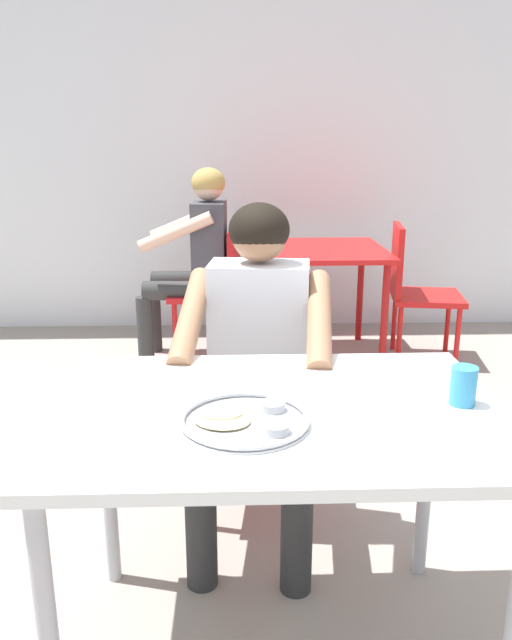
% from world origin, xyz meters
% --- Properties ---
extents(back_wall, '(12.00, 0.12, 3.40)m').
position_xyz_m(back_wall, '(0.00, 3.37, 1.70)').
color(back_wall, white).
rests_on(back_wall, ground).
extents(table_foreground, '(1.12, 0.77, 0.75)m').
position_xyz_m(table_foreground, '(-0.07, 0.10, 0.67)').
color(table_foreground, white).
rests_on(table_foreground, ground).
extents(thali_tray, '(0.30, 0.30, 0.03)m').
position_xyz_m(thali_tray, '(-0.15, 0.00, 0.76)').
color(thali_tray, '#B7BABF').
rests_on(thali_tray, table_foreground).
extents(drinking_cup, '(0.06, 0.06, 0.10)m').
position_xyz_m(drinking_cup, '(0.39, 0.09, 0.80)').
color(drinking_cup, '#338CBF').
rests_on(drinking_cup, table_foreground).
extents(chair_foreground, '(0.46, 0.44, 0.84)m').
position_xyz_m(chair_foreground, '(-0.08, 0.89, 0.50)').
color(chair_foreground, red).
rests_on(chair_foreground, ground).
extents(diner_foreground, '(0.54, 0.58, 1.18)m').
position_xyz_m(diner_foreground, '(-0.10, 0.67, 0.71)').
color(diner_foreground, '#2C2C2C').
rests_on(diner_foreground, ground).
extents(table_background_red, '(0.79, 0.85, 0.73)m').
position_xyz_m(table_background_red, '(0.37, 2.55, 0.63)').
color(table_background_red, red).
rests_on(table_background_red, ground).
extents(chair_red_left, '(0.45, 0.47, 0.86)m').
position_xyz_m(chair_red_left, '(-0.28, 2.51, 0.50)').
color(chair_red_left, red).
rests_on(chair_red_left, ground).
extents(chair_red_right, '(0.49, 0.49, 0.87)m').
position_xyz_m(chair_red_right, '(0.97, 2.50, 0.49)').
color(chair_red_right, red).
rests_on(chair_red_right, ground).
extents(patron_background, '(0.57, 0.51, 1.22)m').
position_xyz_m(patron_background, '(-0.42, 2.55, 0.73)').
color(patron_background, '#323232').
rests_on(patron_background, ground).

